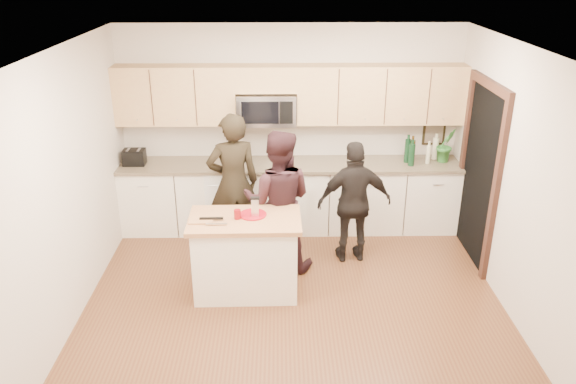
{
  "coord_description": "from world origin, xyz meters",
  "views": [
    {
      "loc": [
        -0.15,
        -5.29,
        3.5
      ],
      "look_at": [
        -0.06,
        0.35,
        1.09
      ],
      "focal_mm": 35.0,
      "sensor_mm": 36.0,
      "label": 1
    }
  ],
  "objects_px": {
    "toaster": "(134,157)",
    "woman_left": "(233,183)",
    "woman_right": "(354,203)",
    "woman_center": "(278,201)",
    "island": "(246,255)"
  },
  "relations": [
    {
      "from": "toaster",
      "to": "woman_center",
      "type": "xyz_separation_m",
      "value": [
        1.88,
        -1.02,
        -0.19
      ]
    },
    {
      "from": "woman_center",
      "to": "woman_right",
      "type": "distance_m",
      "value": 0.93
    },
    {
      "from": "woman_left",
      "to": "woman_center",
      "type": "distance_m",
      "value": 0.73
    },
    {
      "from": "island",
      "to": "toaster",
      "type": "distance_m",
      "value": 2.27
    },
    {
      "from": "island",
      "to": "woman_center",
      "type": "distance_m",
      "value": 0.77
    },
    {
      "from": "island",
      "to": "woman_left",
      "type": "bearing_deg",
      "value": 100.05
    },
    {
      "from": "toaster",
      "to": "woman_left",
      "type": "bearing_deg",
      "value": -22.1
    },
    {
      "from": "island",
      "to": "toaster",
      "type": "height_order",
      "value": "toaster"
    },
    {
      "from": "toaster",
      "to": "woman_left",
      "type": "xyz_separation_m",
      "value": [
        1.33,
        -0.54,
        -0.16
      ]
    },
    {
      "from": "island",
      "to": "woman_right",
      "type": "relative_size",
      "value": 0.8
    },
    {
      "from": "island",
      "to": "woman_center",
      "type": "bearing_deg",
      "value": 56.21
    },
    {
      "from": "woman_center",
      "to": "island",
      "type": "bearing_deg",
      "value": 63.87
    },
    {
      "from": "island",
      "to": "woman_left",
      "type": "relative_size",
      "value": 0.68
    },
    {
      "from": "toaster",
      "to": "woman_center",
      "type": "distance_m",
      "value": 2.15
    },
    {
      "from": "woman_right",
      "to": "toaster",
      "type": "bearing_deg",
      "value": -22.97
    }
  ]
}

